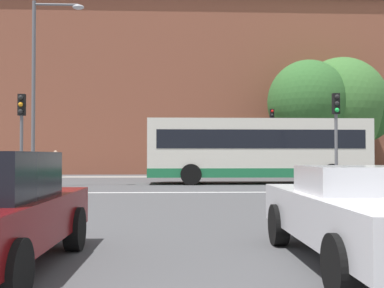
{
  "coord_description": "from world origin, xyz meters",
  "views": [
    {
      "loc": [
        -0.21,
        -2.02,
        1.41
      ],
      "look_at": [
        0.92,
        23.53,
        2.01
      ],
      "focal_mm": 45.0,
      "sensor_mm": 36.0,
      "label": 1
    }
  ],
  "objects_px": {
    "traffic_light_near_left": "(21,126)",
    "pedestrian_walking_east": "(18,162)",
    "bus_crossing_lead": "(257,149)",
    "traffic_light_far_right": "(272,131)",
    "street_lamp_junction": "(42,75)",
    "pedestrian_walking_west": "(17,163)",
    "pedestrian_waiting": "(55,161)",
    "car_roadster_right": "(368,214)",
    "traffic_light_near_right": "(336,125)"
  },
  "relations": [
    {
      "from": "traffic_light_far_right",
      "to": "traffic_light_near_right",
      "type": "relative_size",
      "value": 1.15
    },
    {
      "from": "pedestrian_waiting",
      "to": "pedestrian_walking_west",
      "type": "xyz_separation_m",
      "value": [
        -2.6,
        0.56,
        -0.1
      ]
    },
    {
      "from": "bus_crossing_lead",
      "to": "traffic_light_near_right",
      "type": "relative_size",
      "value": 2.87
    },
    {
      "from": "bus_crossing_lead",
      "to": "pedestrian_walking_east",
      "type": "relative_size",
      "value": 6.7
    },
    {
      "from": "traffic_light_near_left",
      "to": "traffic_light_near_right",
      "type": "distance_m",
      "value": 11.9
    },
    {
      "from": "street_lamp_junction",
      "to": "pedestrian_walking_east",
      "type": "distance_m",
      "value": 12.27
    },
    {
      "from": "pedestrian_walking_west",
      "to": "traffic_light_near_left",
      "type": "bearing_deg",
      "value": 174.99
    },
    {
      "from": "bus_crossing_lead",
      "to": "traffic_light_near_left",
      "type": "height_order",
      "value": "traffic_light_near_left"
    },
    {
      "from": "traffic_light_near_left",
      "to": "pedestrian_walking_east",
      "type": "relative_size",
      "value": 2.27
    },
    {
      "from": "traffic_light_near_left",
      "to": "traffic_light_far_right",
      "type": "distance_m",
      "value": 17.27
    },
    {
      "from": "traffic_light_near_right",
      "to": "pedestrian_walking_west",
      "type": "height_order",
      "value": "traffic_light_near_right"
    },
    {
      "from": "traffic_light_near_left",
      "to": "traffic_light_far_right",
      "type": "xyz_separation_m",
      "value": [
        12.02,
        12.39,
        0.43
      ]
    },
    {
      "from": "pedestrian_waiting",
      "to": "traffic_light_near_right",
      "type": "bearing_deg",
      "value": -0.96
    },
    {
      "from": "car_roadster_right",
      "to": "pedestrian_walking_east",
      "type": "xyz_separation_m",
      "value": [
        -12.51,
        25.9,
        0.29
      ]
    },
    {
      "from": "street_lamp_junction",
      "to": "pedestrian_waiting",
      "type": "relative_size",
      "value": 4.76
    },
    {
      "from": "traffic_light_near_right",
      "to": "pedestrian_walking_east",
      "type": "xyz_separation_m",
      "value": [
        -16.34,
        13.8,
        -1.63
      ]
    },
    {
      "from": "pedestrian_waiting",
      "to": "pedestrian_walking_east",
      "type": "bearing_deg",
      "value": -151.73
    },
    {
      "from": "car_roadster_right",
      "to": "traffic_light_near_right",
      "type": "distance_m",
      "value": 12.83
    },
    {
      "from": "car_roadster_right",
      "to": "pedestrian_walking_west",
      "type": "bearing_deg",
      "value": 116.3
    },
    {
      "from": "pedestrian_walking_west",
      "to": "traffic_light_far_right",
      "type": "bearing_deg",
      "value": -117.97
    },
    {
      "from": "pedestrian_walking_east",
      "to": "pedestrian_walking_west",
      "type": "distance_m",
      "value": 0.11
    },
    {
      "from": "bus_crossing_lead",
      "to": "pedestrian_walking_west",
      "type": "xyz_separation_m",
      "value": [
        -14.34,
        8.08,
        -0.8
      ]
    },
    {
      "from": "traffic_light_near_left",
      "to": "traffic_light_near_right",
      "type": "height_order",
      "value": "traffic_light_near_right"
    },
    {
      "from": "street_lamp_junction",
      "to": "pedestrian_walking_east",
      "type": "bearing_deg",
      "value": 111.9
    },
    {
      "from": "traffic_light_near_right",
      "to": "pedestrian_waiting",
      "type": "bearing_deg",
      "value": 136.37
    },
    {
      "from": "street_lamp_junction",
      "to": "pedestrian_waiting",
      "type": "height_order",
      "value": "street_lamp_junction"
    },
    {
      "from": "traffic_light_near_right",
      "to": "pedestrian_walking_west",
      "type": "xyz_separation_m",
      "value": [
        -16.38,
        13.7,
        -1.66
      ]
    },
    {
      "from": "street_lamp_junction",
      "to": "pedestrian_walking_west",
      "type": "relative_size",
      "value": 5.2
    },
    {
      "from": "street_lamp_junction",
      "to": "pedestrian_walking_west",
      "type": "distance_m",
      "value": 12.21
    },
    {
      "from": "bus_crossing_lead",
      "to": "street_lamp_junction",
      "type": "distance_m",
      "value": 10.79
    },
    {
      "from": "bus_crossing_lead",
      "to": "traffic_light_near_left",
      "type": "bearing_deg",
      "value": -59.74
    },
    {
      "from": "pedestrian_walking_west",
      "to": "traffic_light_near_right",
      "type": "bearing_deg",
      "value": -152.88
    },
    {
      "from": "pedestrian_waiting",
      "to": "pedestrian_walking_west",
      "type": "relative_size",
      "value": 1.09
    },
    {
      "from": "pedestrian_waiting",
      "to": "pedestrian_walking_east",
      "type": "distance_m",
      "value": 2.64
    },
    {
      "from": "traffic_light_near_left",
      "to": "street_lamp_junction",
      "type": "bearing_deg",
      "value": 92.02
    },
    {
      "from": "car_roadster_right",
      "to": "street_lamp_junction",
      "type": "relative_size",
      "value": 0.56
    },
    {
      "from": "traffic_light_near_right",
      "to": "pedestrian_walking_east",
      "type": "relative_size",
      "value": 2.34
    },
    {
      "from": "bus_crossing_lead",
      "to": "pedestrian_walking_east",
      "type": "height_order",
      "value": "bus_crossing_lead"
    },
    {
      "from": "traffic_light_near_left",
      "to": "pedestrian_walking_east",
      "type": "height_order",
      "value": "traffic_light_near_left"
    },
    {
      "from": "pedestrian_walking_east",
      "to": "pedestrian_walking_west",
      "type": "relative_size",
      "value": 1.03
    },
    {
      "from": "traffic_light_near_right",
      "to": "pedestrian_walking_east",
      "type": "bearing_deg",
      "value": 139.82
    },
    {
      "from": "traffic_light_near_left",
      "to": "pedestrian_walking_east",
      "type": "bearing_deg",
      "value": 107.68
    },
    {
      "from": "traffic_light_near_right",
      "to": "traffic_light_near_left",
      "type": "bearing_deg",
      "value": -179.37
    },
    {
      "from": "traffic_light_near_left",
      "to": "pedestrian_waiting",
      "type": "height_order",
      "value": "traffic_light_near_left"
    },
    {
      "from": "traffic_light_far_right",
      "to": "pedestrian_walking_east",
      "type": "height_order",
      "value": "traffic_light_far_right"
    },
    {
      "from": "traffic_light_far_right",
      "to": "pedestrian_waiting",
      "type": "xyz_separation_m",
      "value": [
        -13.9,
        0.88,
        -1.92
      ]
    },
    {
      "from": "pedestrian_walking_west",
      "to": "street_lamp_junction",
      "type": "bearing_deg",
      "value": 179.31
    },
    {
      "from": "car_roadster_right",
      "to": "pedestrian_waiting",
      "type": "bearing_deg",
      "value": 111.87
    },
    {
      "from": "car_roadster_right",
      "to": "traffic_light_near_right",
      "type": "bearing_deg",
      "value": 72.81
    },
    {
      "from": "pedestrian_waiting",
      "to": "pedestrian_walking_east",
      "type": "relative_size",
      "value": 1.06
    }
  ]
}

